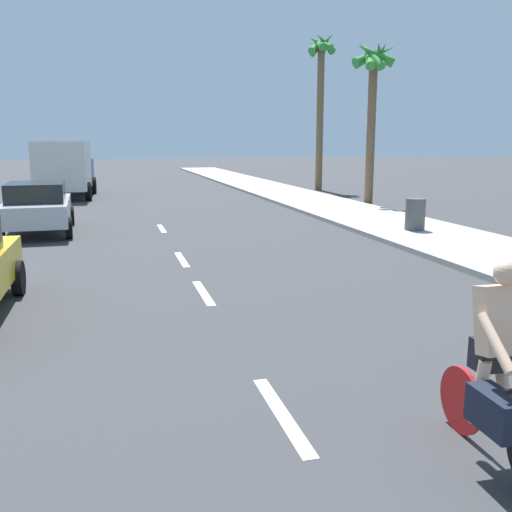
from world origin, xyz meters
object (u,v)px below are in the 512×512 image
(cyclist, at_px, (497,375))
(parked_car_silver, at_px, (38,206))
(palm_tree_far, at_px, (373,76))
(trash_bin_far, at_px, (415,214))
(palm_tree_distant, at_px, (321,74))
(delivery_truck, at_px, (65,168))

(cyclist, xyz_separation_m, parked_car_silver, (-5.28, 14.83, 0.01))
(palm_tree_far, height_order, trash_bin_far, palm_tree_far)
(parked_car_silver, height_order, palm_tree_far, palm_tree_far)
(cyclist, xyz_separation_m, trash_bin_far, (5.88, 11.58, -0.21))
(palm_tree_distant, bearing_deg, delivery_truck, -175.92)
(cyclist, distance_m, delivery_truck, 27.13)
(cyclist, height_order, parked_car_silver, cyclist)
(delivery_truck, bearing_deg, palm_tree_distant, 6.43)
(parked_car_silver, bearing_deg, palm_tree_far, 17.44)
(parked_car_silver, bearing_deg, delivery_truck, 87.61)
(palm_tree_distant, xyz_separation_m, trash_bin_far, (-2.91, -16.04, -5.93))
(cyclist, xyz_separation_m, palm_tree_distant, (8.79, 27.62, 5.72))
(delivery_truck, xyz_separation_m, palm_tree_distant, (13.98, 1.00, 5.05))
(parked_car_silver, relative_size, palm_tree_distant, 0.50)
(cyclist, relative_size, parked_car_silver, 0.41)
(parked_car_silver, xyz_separation_m, palm_tree_distant, (14.07, 12.79, 5.71))
(delivery_truck, distance_m, trash_bin_far, 18.70)
(cyclist, bearing_deg, parked_car_silver, -68.78)
(cyclist, xyz_separation_m, delivery_truck, (-5.19, 26.62, 0.67))
(palm_tree_far, distance_m, palm_tree_distant, 8.16)
(trash_bin_far, bearing_deg, delivery_truck, 126.34)
(delivery_truck, bearing_deg, cyclist, -76.61)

